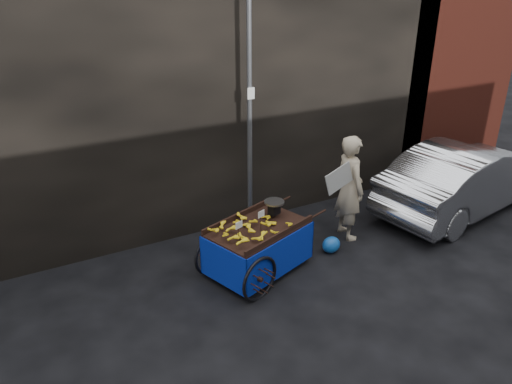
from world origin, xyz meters
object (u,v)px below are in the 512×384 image
banana_cart (256,233)px  parked_car (465,178)px  plastic_bag (331,245)px  vendor (350,187)px

banana_cart → parked_car: 4.41m
plastic_bag → parked_car: size_ratio=0.08×
vendor → banana_cart: bearing=104.9°
plastic_bag → parked_car: parked_car is taller
banana_cart → parked_car: size_ratio=0.56×
vendor → plastic_bag: 1.00m
banana_cart → vendor: 1.91m
banana_cart → plastic_bag: 1.42m
banana_cart → plastic_bag: banana_cart is taller
plastic_bag → banana_cart: bearing=176.3°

